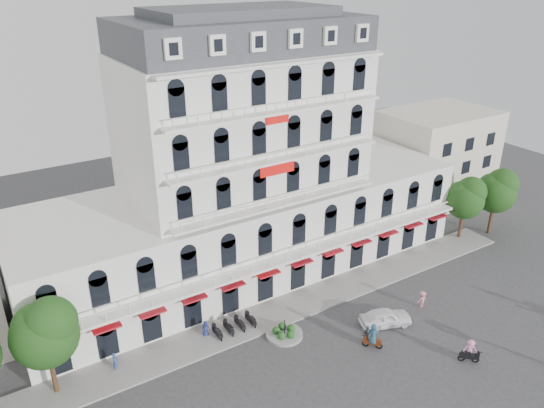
{
  "coord_description": "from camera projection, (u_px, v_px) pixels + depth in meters",
  "views": [
    {
      "loc": [
        -23.51,
        -24.54,
        29.18
      ],
      "look_at": [
        -1.73,
        10.0,
        10.59
      ],
      "focal_mm": 35.0,
      "sensor_mm": 36.0,
      "label": 1
    }
  ],
  "objects": [
    {
      "name": "tree_east_inner",
      "position": [
        466.0,
        197.0,
        59.59
      ],
      "size": [
        4.4,
        4.37,
        7.57
      ],
      "color": "#382314",
      "rests_on": "ground"
    },
    {
      "name": "pedestrian_left",
      "position": [
        206.0,
        329.0,
        45.14
      ],
      "size": [
        0.81,
        0.58,
        1.54
      ],
      "primitive_type": "imported",
      "rotation": [
        0.0,
        0.0,
        -0.13
      ],
      "color": "navy",
      "rests_on": "ground"
    },
    {
      "name": "ground",
      "position": [
        357.0,
        363.0,
        42.39
      ],
      "size": [
        120.0,
        120.0,
        0.0
      ],
      "primitive_type": "plane",
      "color": "#38383A",
      "rests_on": "ground"
    },
    {
      "name": "main_building",
      "position": [
        244.0,
        177.0,
        52.12
      ],
      "size": [
        45.0,
        15.0,
        25.8
      ],
      "color": "silver",
      "rests_on": "ground"
    },
    {
      "name": "rider_center",
      "position": [
        470.0,
        350.0,
        42.11
      ],
      "size": [
        1.36,
        1.25,
        2.13
      ],
      "rotation": [
        0.0,
        0.0,
        5.56
      ],
      "color": "black",
      "rests_on": "ground"
    },
    {
      "name": "parked_scooter_row",
      "position": [
        235.0,
        331.0,
        46.09
      ],
      "size": [
        4.4,
        1.8,
        1.1
      ],
      "primitive_type": null,
      "color": "black",
      "rests_on": "ground"
    },
    {
      "name": "flank_building_east",
      "position": [
        435.0,
        156.0,
        69.87
      ],
      "size": [
        14.0,
        10.0,
        12.0
      ],
      "primitive_type": "cube",
      "color": "beige",
      "rests_on": "ground"
    },
    {
      "name": "pedestrian_far",
      "position": [
        115.0,
        362.0,
        41.34
      ],
      "size": [
        0.59,
        0.71,
        1.66
      ],
      "primitive_type": "imported",
      "rotation": [
        0.0,
        0.0,
        1.19
      ],
      "color": "#2B4883",
      "rests_on": "ground"
    },
    {
      "name": "rider_east",
      "position": [
        373.0,
        336.0,
        43.65
      ],
      "size": [
        1.26,
        1.35,
        2.33
      ],
      "rotation": [
        0.0,
        0.0,
        2.3
      ],
      "color": "#612A11",
      "rests_on": "ground"
    },
    {
      "name": "tree_east_outer",
      "position": [
        497.0,
        190.0,
        60.62
      ],
      "size": [
        4.65,
        4.65,
        8.05
      ],
      "color": "#382314",
      "rests_on": "ground"
    },
    {
      "name": "pedestrian_right",
      "position": [
        422.0,
        299.0,
        48.99
      ],
      "size": [
        1.12,
        0.68,
        1.69
      ],
      "primitive_type": "imported",
      "rotation": [
        0.0,
        0.0,
        3.09
      ],
      "color": "#DB747F",
      "rests_on": "ground"
    },
    {
      "name": "pedestrian_mid",
      "position": [
        367.0,
        334.0,
        44.44
      ],
      "size": [
        1.02,
        0.61,
        1.63
      ],
      "primitive_type": "imported",
      "rotation": [
        0.0,
        0.0,
        2.91
      ],
      "color": "#5C5C64",
      "rests_on": "ground"
    },
    {
      "name": "traffic_island",
      "position": [
        284.0,
        333.0,
        45.45
      ],
      "size": [
        3.2,
        3.2,
        1.6
      ],
      "color": "gray",
      "rests_on": "ground"
    },
    {
      "name": "parked_car",
      "position": [
        385.0,
        317.0,
        46.58
      ],
      "size": [
        4.99,
        3.3,
        1.58
      ],
      "primitive_type": "imported",
      "rotation": [
        0.0,
        0.0,
        1.23
      ],
      "color": "white",
      "rests_on": "ground"
    },
    {
      "name": "sidewalk",
      "position": [
        293.0,
        306.0,
        49.29
      ],
      "size": [
        53.0,
        4.0,
        0.16
      ],
      "primitive_type": "cube",
      "color": "gray",
      "rests_on": "ground"
    },
    {
      "name": "tree_west_inner",
      "position": [
        45.0,
        331.0,
        37.17
      ],
      "size": [
        4.76,
        4.76,
        8.25
      ],
      "color": "#382314",
      "rests_on": "ground"
    }
  ]
}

